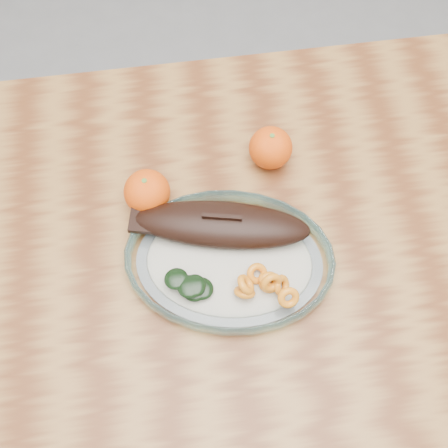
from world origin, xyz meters
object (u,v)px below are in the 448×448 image
at_px(dining_table, 225,277).
at_px(plated_meal, 229,257).
at_px(orange_right, 271,148).
at_px(orange_left, 147,192).

distance_m(dining_table, plated_meal, 0.12).
distance_m(dining_table, orange_right, 0.24).
xyz_separation_m(plated_meal, orange_right, (0.09, 0.18, 0.02)).
height_order(orange_left, orange_right, orange_left).
bearing_deg(dining_table, orange_right, 58.91).
bearing_deg(orange_left, dining_table, -44.94).
height_order(plated_meal, orange_left, plated_meal).
bearing_deg(plated_meal, orange_left, 145.03).
distance_m(plated_meal, orange_left, 0.17).
relative_size(dining_table, plated_meal, 1.77).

